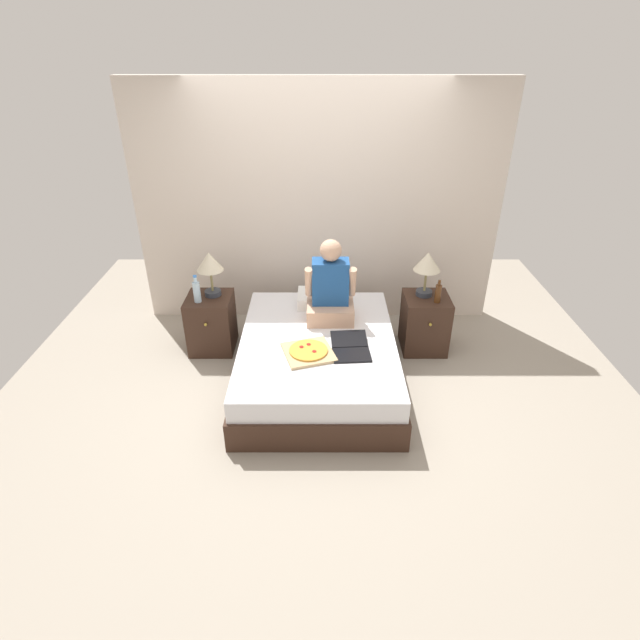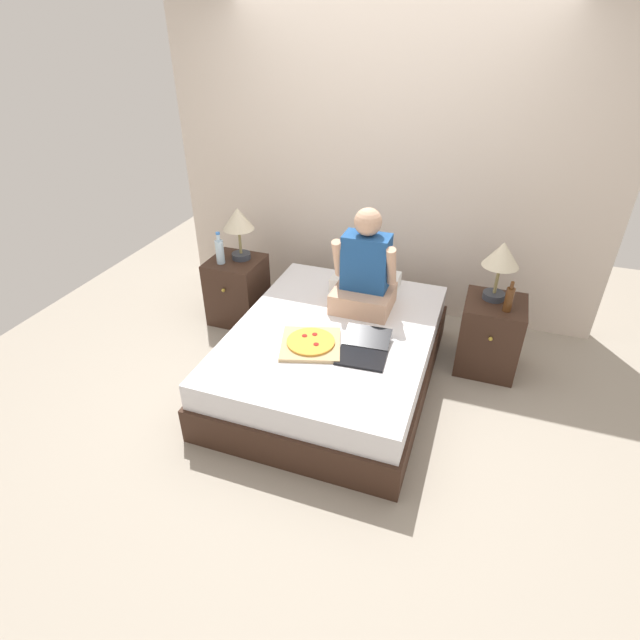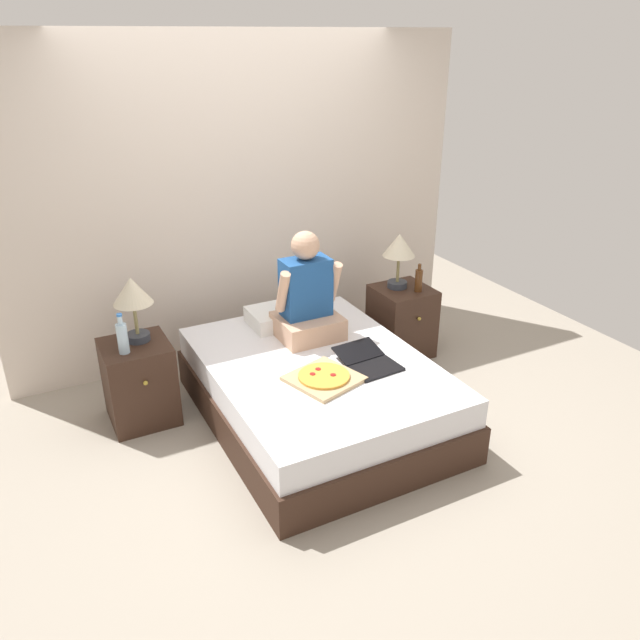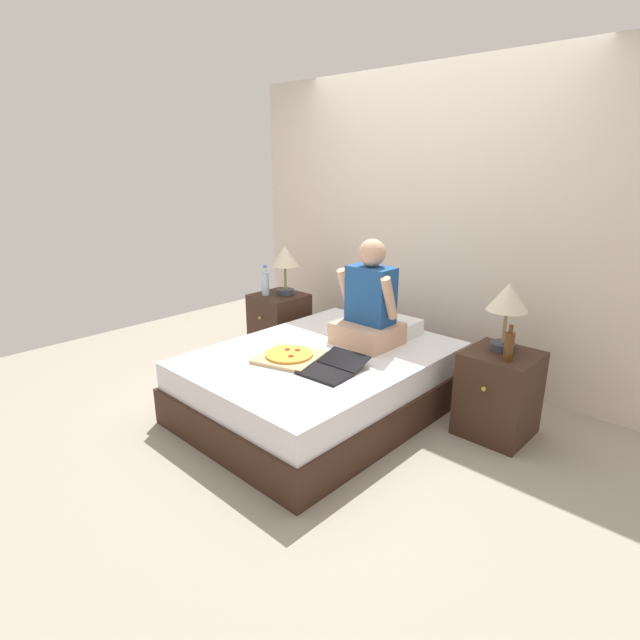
% 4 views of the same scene
% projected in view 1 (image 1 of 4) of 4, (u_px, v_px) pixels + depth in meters
% --- Properties ---
extents(ground_plane, '(5.80, 5.80, 0.00)m').
position_uv_depth(ground_plane, '(318.00, 379.00, 4.69)').
color(ground_plane, '#9E9384').
extents(wall_back, '(3.80, 0.12, 2.50)m').
position_uv_depth(wall_back, '(319.00, 208.00, 5.20)').
color(wall_back, beige).
rests_on(wall_back, ground).
extents(bed, '(1.42, 1.89, 0.45)m').
position_uv_depth(bed, '(318.00, 360.00, 4.58)').
color(bed, '#382319').
rests_on(bed, ground).
extents(nightstand_left, '(0.44, 0.47, 0.58)m').
position_uv_depth(nightstand_left, '(212.00, 323.00, 5.03)').
color(nightstand_left, '#382319').
rests_on(nightstand_left, ground).
extents(lamp_on_left_nightstand, '(0.26, 0.26, 0.45)m').
position_uv_depth(lamp_on_left_nightstand, '(210.00, 265.00, 4.77)').
color(lamp_on_left_nightstand, '#333842').
rests_on(lamp_on_left_nightstand, nightstand_left).
extents(water_bottle, '(0.07, 0.07, 0.28)m').
position_uv_depth(water_bottle, '(197.00, 291.00, 4.76)').
color(water_bottle, silver).
rests_on(water_bottle, nightstand_left).
extents(nightstand_right, '(0.44, 0.47, 0.58)m').
position_uv_depth(nightstand_right, '(425.00, 323.00, 5.03)').
color(nightstand_right, '#382319').
rests_on(nightstand_right, ground).
extents(lamp_on_right_nightstand, '(0.26, 0.26, 0.45)m').
position_uv_depth(lamp_on_right_nightstand, '(428.00, 265.00, 4.77)').
color(lamp_on_right_nightstand, '#333842').
rests_on(lamp_on_right_nightstand, nightstand_right).
extents(beer_bottle, '(0.06, 0.06, 0.23)m').
position_uv_depth(beer_bottle, '(439.00, 293.00, 4.75)').
color(beer_bottle, '#512D14').
rests_on(beer_bottle, nightstand_right).
extents(pillow, '(0.52, 0.34, 0.12)m').
position_uv_depth(pillow, '(324.00, 298.00, 5.01)').
color(pillow, white).
rests_on(pillow, bed).
extents(person_seated, '(0.47, 0.40, 0.78)m').
position_uv_depth(person_seated, '(331.00, 290.00, 4.65)').
color(person_seated, tan).
rests_on(person_seated, bed).
extents(laptop, '(0.34, 0.44, 0.07)m').
position_uv_depth(laptop, '(351.00, 349.00, 4.27)').
color(laptop, black).
rests_on(laptop, bed).
extents(pizza_box, '(0.50, 0.50, 0.05)m').
position_uv_depth(pizza_box, '(309.00, 352.00, 4.24)').
color(pizza_box, tan).
rests_on(pizza_box, bed).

